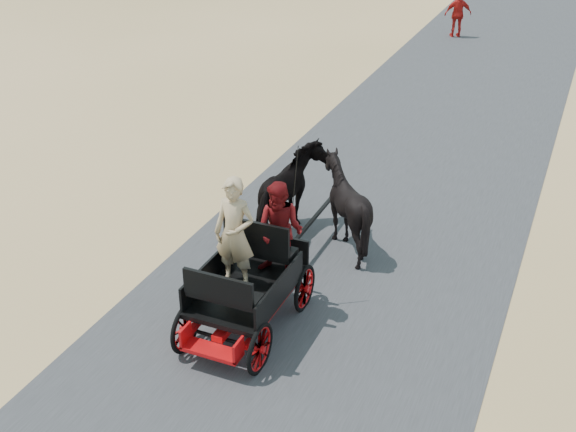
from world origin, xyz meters
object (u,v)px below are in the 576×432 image
at_px(carriage, 247,307).
at_px(horse_right, 345,206).
at_px(horse_left, 291,195).
at_px(pedestrian, 458,14).

relative_size(carriage, horse_right, 1.41).
distance_m(carriage, horse_left, 3.09).
bearing_deg(horse_right, carriage, 79.61).
height_order(horse_left, pedestrian, pedestrian).
relative_size(carriage, pedestrian, 1.39).
xyz_separation_m(horse_right, pedestrian, (-1.34, 16.53, 0.01)).
relative_size(horse_right, pedestrian, 0.98).
distance_m(horse_right, pedestrian, 16.58).
bearing_deg(horse_left, carriage, 100.39).
xyz_separation_m(carriage, horse_right, (0.55, 3.00, 0.49)).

